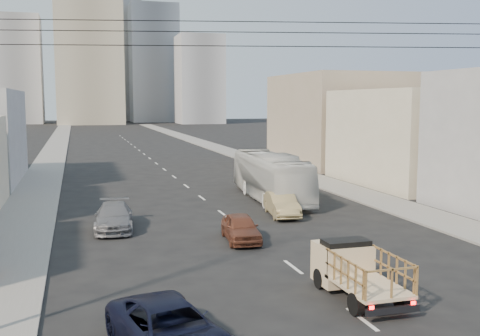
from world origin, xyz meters
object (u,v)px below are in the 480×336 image
flatbed_pickup (356,267)px  city_bus (271,176)px  navy_pickup (170,330)px  sedan_brown (241,228)px  sedan_grey (114,217)px  sedan_tan (282,204)px

flatbed_pickup → city_bus: size_ratio=0.37×
navy_pickup → sedan_brown: size_ratio=1.29×
flatbed_pickup → city_bus: bearing=79.3°
sedan_brown → sedan_grey: size_ratio=0.81×
flatbed_pickup → navy_pickup: bearing=-159.0°
sedan_tan → navy_pickup: bearing=-111.7°
flatbed_pickup → sedan_tan: size_ratio=1.01×
navy_pickup → city_bus: bearing=51.0°
flatbed_pickup → sedan_brown: (-1.67, 9.02, -0.41)m
flatbed_pickup → city_bus: city_bus is taller
flatbed_pickup → city_bus: 20.32m
city_bus → sedan_brown: size_ratio=3.01×
city_bus → sedan_tan: 5.87m
sedan_tan → flatbed_pickup: bearing=-92.1°
sedan_brown → sedan_grey: 7.40m
flatbed_pickup → sedan_tan: bearing=80.0°
navy_pickup → sedan_tan: sedan_tan is taller
flatbed_pickup → sedan_grey: flatbed_pickup is taller
city_bus → sedan_grey: city_bus is taller
flatbed_pickup → navy_pickup: flatbed_pickup is taller
navy_pickup → sedan_brown: bearing=51.7°
navy_pickup → sedan_grey: (-0.47, 16.14, -0.00)m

